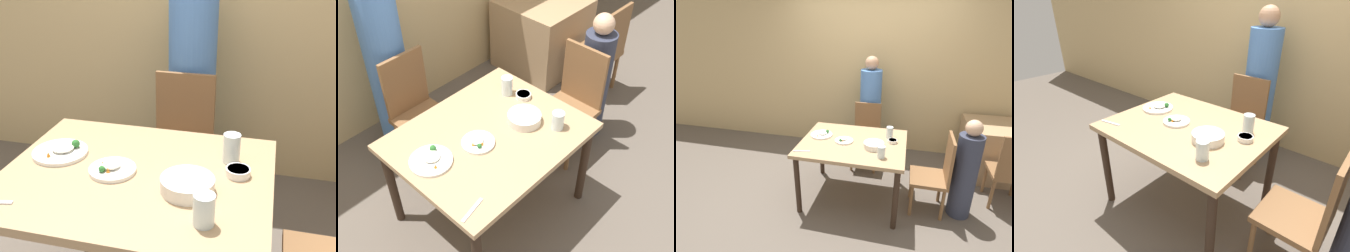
{
  "view_description": "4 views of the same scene",
  "coord_description": "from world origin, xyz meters",
  "views": [
    {
      "loc": [
        0.53,
        -1.51,
        1.7
      ],
      "look_at": [
        0.12,
        0.09,
        0.95
      ],
      "focal_mm": 45.0,
      "sensor_mm": 36.0,
      "label": 1
    },
    {
      "loc": [
        -1.36,
        -1.42,
        2.59
      ],
      "look_at": [
        0.11,
        -0.05,
        0.78
      ],
      "focal_mm": 45.0,
      "sensor_mm": 36.0,
      "label": 2
    },
    {
      "loc": [
        0.55,
        -2.63,
        2.07
      ],
      "look_at": [
        -0.09,
        -0.09,
        0.98
      ],
      "focal_mm": 28.0,
      "sensor_mm": 36.0,
      "label": 3
    },
    {
      "loc": [
        1.13,
        -1.36,
        1.65
      ],
      "look_at": [
        -0.03,
        -0.04,
        0.76
      ],
      "focal_mm": 28.0,
      "sensor_mm": 36.0,
      "label": 4
    }
  ],
  "objects": [
    {
      "name": "ground_plane",
      "position": [
        0.0,
        0.0,
        0.0
      ],
      "size": [
        10.0,
        10.0,
        0.0
      ],
      "primitive_type": "plane",
      "color": "#60564C"
    },
    {
      "name": "plate_rice_child",
      "position": [
        -0.4,
        0.08,
        0.77
      ],
      "size": [
        0.26,
        0.26,
        0.06
      ],
      "color": "white",
      "rests_on": "dining_table"
    },
    {
      "name": "dining_table",
      "position": [
        0.0,
        0.0,
        0.66
      ],
      "size": [
        1.18,
        0.96,
        0.75
      ],
      "color": "tan",
      "rests_on": "ground_plane"
    },
    {
      "name": "fork_steel",
      "position": [
        -0.48,
        -0.35,
        0.75
      ],
      "size": [
        0.18,
        0.06,
        0.01
      ],
      "color": "silver",
      "rests_on": "dining_table"
    },
    {
      "name": "person_adult",
      "position": [
        0.02,
        1.15,
        0.72
      ],
      "size": [
        0.32,
        0.32,
        1.56
      ],
      "color": "#5184D1",
      "rests_on": "ground_plane"
    },
    {
      "name": "plate_rice_adult",
      "position": [
        -0.11,
        -0.01,
        0.77
      ],
      "size": [
        0.21,
        0.21,
        0.05
      ],
      "color": "white",
      "rests_on": "dining_table"
    },
    {
      "name": "chair_adult_spot",
      "position": [
        0.02,
        0.82,
        0.49
      ],
      "size": [
        0.4,
        0.4,
        0.93
      ],
      "color": "brown",
      "rests_on": "ground_plane"
    },
    {
      "name": "chair_child_spot",
      "position": [
        0.94,
        -0.01,
        0.49
      ],
      "size": [
        0.4,
        0.4,
        0.93
      ],
      "rotation": [
        0.0,
        0.0,
        -1.57
      ],
      "color": "brown",
      "rests_on": "ground_plane"
    },
    {
      "name": "glass_water_tall",
      "position": [
        0.39,
        0.21,
        0.82
      ],
      "size": [
        0.08,
        0.08,
        0.14
      ],
      "color": "silver",
      "rests_on": "dining_table"
    },
    {
      "name": "bowl_curry",
      "position": [
        0.25,
        -0.08,
        0.78
      ],
      "size": [
        0.22,
        0.22,
        0.06
      ],
      "color": "silver",
      "rests_on": "dining_table"
    },
    {
      "name": "glass_water_short",
      "position": [
        0.35,
        -0.28,
        0.81
      ],
      "size": [
        0.08,
        0.08,
        0.12
      ],
      "color": "silver",
      "rests_on": "dining_table"
    },
    {
      "name": "bowl_rice_small",
      "position": [
        0.44,
        0.09,
        0.77
      ],
      "size": [
        0.11,
        0.11,
        0.04
      ],
      "color": "white",
      "rests_on": "dining_table"
    },
    {
      "name": "wall_back",
      "position": [
        0.0,
        1.48,
        1.35
      ],
      "size": [
        10.0,
        0.06,
        2.7
      ],
      "color": "tan",
      "rests_on": "ground_plane"
    }
  ]
}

